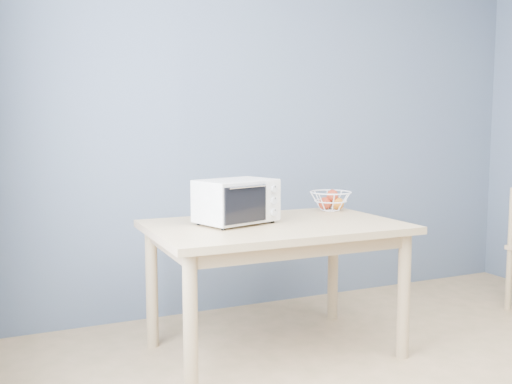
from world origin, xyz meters
name	(u,v)px	position (x,y,z in m)	size (l,w,h in m)	color
dining_table	(275,241)	(-0.53, 1.38, 0.65)	(1.40, 0.90, 0.75)	tan
toaster_oven	(234,201)	(-0.75, 1.45, 0.88)	(0.49, 0.42, 0.25)	white
fruit_basket	(330,200)	(0.02, 1.69, 0.82)	(0.35, 0.35, 0.14)	white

